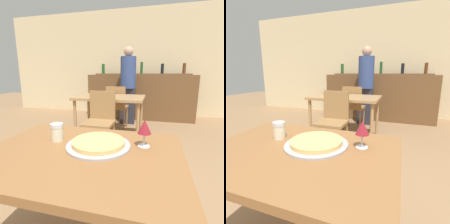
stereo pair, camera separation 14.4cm
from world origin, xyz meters
The scene contains 11 objects.
wall_back centered at (0.00, 4.16, 1.40)m, with size 8.00×0.05×2.80m.
dining_table_near centered at (0.00, 0.00, 0.64)m, with size 1.08×0.79×0.72m.
dining_table_far centered at (-0.36, 2.01, 0.67)m, with size 1.14×0.72×0.76m.
bar_counter centered at (0.00, 3.66, 0.55)m, with size 2.60×0.56×1.10m.
bar_back_shelf centered at (0.01, 3.80, 1.15)m, with size 2.39×0.24×0.31m.
chair_far_side_front centered at (-0.36, 1.48, 0.52)m, with size 0.40×0.40×0.89m.
chair_far_side_back centered at (-0.36, 2.54, 0.52)m, with size 0.40×0.40×0.89m.
pizza_tray centered at (0.07, 0.08, 0.74)m, with size 0.37×0.37×0.04m.
cheese_shaker centered at (-0.20, 0.10, 0.78)m, with size 0.08×0.08×0.11m.
person_standing centered at (-0.23, 3.08, 0.92)m, with size 0.34×0.34×1.70m.
wine_glass centered at (0.33, 0.14, 0.84)m, with size 0.08×0.08×0.16m.
Camera 1 is at (0.38, -0.82, 1.14)m, focal length 28.00 mm.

